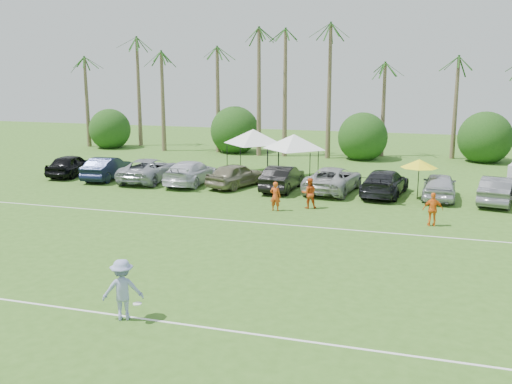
# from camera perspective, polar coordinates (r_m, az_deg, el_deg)

# --- Properties ---
(ground) EXTENTS (120.00, 120.00, 0.00)m
(ground) POSITION_cam_1_polar(r_m,az_deg,el_deg) (18.73, -23.72, -12.71)
(ground) COLOR #38651E
(ground) RESTS_ON ground
(field_lines) EXTENTS (80.00, 12.10, 0.01)m
(field_lines) POSITION_cam_1_polar(r_m,az_deg,el_deg) (24.85, -11.69, -5.84)
(field_lines) COLOR white
(field_lines) RESTS_ON ground
(palm_tree_0) EXTENTS (2.40, 2.40, 8.90)m
(palm_tree_0) POSITION_cam_1_polar(r_m,az_deg,el_deg) (60.79, -16.84, 11.46)
(palm_tree_0) COLOR brown
(palm_tree_0) RESTS_ON ground
(palm_tree_1) EXTENTS (2.40, 2.40, 9.90)m
(palm_tree_1) POSITION_cam_1_polar(r_m,az_deg,el_deg) (58.18, -12.69, 12.54)
(palm_tree_1) COLOR brown
(palm_tree_1) RESTS_ON ground
(palm_tree_2) EXTENTS (2.40, 2.40, 10.90)m
(palm_tree_2) POSITION_cam_1_polar(r_m,az_deg,el_deg) (55.91, -8.14, 13.62)
(palm_tree_2) COLOR brown
(palm_tree_2) RESTS_ON ground
(palm_tree_3) EXTENTS (2.40, 2.40, 11.90)m
(palm_tree_3) POSITION_cam_1_polar(r_m,az_deg,el_deg) (54.38, -4.22, 14.65)
(palm_tree_3) COLOR brown
(palm_tree_3) RESTS_ON ground
(palm_tree_4) EXTENTS (2.40, 2.40, 8.90)m
(palm_tree_4) POSITION_cam_1_polar(r_m,az_deg,el_deg) (53.01, -0.05, 11.96)
(palm_tree_4) COLOR brown
(palm_tree_4) RESTS_ON ground
(palm_tree_5) EXTENTS (2.40, 2.40, 9.90)m
(palm_tree_5) POSITION_cam_1_polar(r_m,az_deg,el_deg) (51.99, 4.28, 12.89)
(palm_tree_5) COLOR brown
(palm_tree_5) RESTS_ON ground
(palm_tree_6) EXTENTS (2.40, 2.40, 10.90)m
(palm_tree_6) POSITION_cam_1_polar(r_m,az_deg,el_deg) (51.27, 8.79, 13.76)
(palm_tree_6) COLOR brown
(palm_tree_6) RESTS_ON ground
(palm_tree_7) EXTENTS (2.40, 2.40, 11.90)m
(palm_tree_7) POSITION_cam_1_polar(r_m,az_deg,el_deg) (50.86, 13.42, 14.55)
(palm_tree_7) COLOR brown
(palm_tree_7) RESTS_ON ground
(palm_tree_8) EXTENTS (2.40, 2.40, 8.90)m
(palm_tree_8) POSITION_cam_1_polar(r_m,az_deg,el_deg) (50.70, 19.03, 11.32)
(palm_tree_8) COLOR brown
(palm_tree_8) RESTS_ON ground
(bush_tree_0) EXTENTS (4.00, 4.00, 4.00)m
(bush_tree_0) POSITION_cam_1_polar(r_m,az_deg,el_deg) (60.31, -13.60, 6.22)
(bush_tree_0) COLOR brown
(bush_tree_0) RESTS_ON ground
(bush_tree_1) EXTENTS (4.00, 4.00, 4.00)m
(bush_tree_1) POSITION_cam_1_polar(r_m,az_deg,el_deg) (54.88, -1.75, 6.01)
(bush_tree_1) COLOR brown
(bush_tree_1) RESTS_ON ground
(bush_tree_2) EXTENTS (4.00, 4.00, 4.00)m
(bush_tree_2) POSITION_cam_1_polar(r_m,az_deg,el_deg) (52.29, 10.86, 5.51)
(bush_tree_2) COLOR brown
(bush_tree_2) RESTS_ON ground
(bush_tree_3) EXTENTS (4.00, 4.00, 4.00)m
(bush_tree_3) POSITION_cam_1_polar(r_m,az_deg,el_deg) (52.18, 21.88, 4.85)
(bush_tree_3) COLOR brown
(bush_tree_3) RESTS_ON ground
(sideline_player_a) EXTENTS (0.60, 0.40, 1.62)m
(sideline_player_a) POSITION_cam_1_polar(r_m,az_deg,el_deg) (31.16, 1.95, -0.43)
(sideline_player_a) COLOR #D44817
(sideline_player_a) RESTS_ON ground
(sideline_player_b) EXTENTS (1.00, 0.88, 1.71)m
(sideline_player_b) POSITION_cam_1_polar(r_m,az_deg,el_deg) (31.86, 5.34, -0.11)
(sideline_player_b) COLOR #D44B17
(sideline_player_b) RESTS_ON ground
(sideline_player_c) EXTENTS (1.04, 0.57, 1.68)m
(sideline_player_c) POSITION_cam_1_polar(r_m,az_deg,el_deg) (29.41, 17.27, -1.67)
(sideline_player_c) COLOR orange
(sideline_player_c) RESTS_ON ground
(canopy_tent_left) EXTENTS (4.72, 4.72, 3.82)m
(canopy_tent_left) POSITION_cam_1_polar(r_m,az_deg,el_deg) (42.69, -0.27, 6.30)
(canopy_tent_left) COLOR black
(canopy_tent_left) RESTS_ON ground
(canopy_tent_right) EXTENTS (4.57, 4.57, 3.70)m
(canopy_tent_right) POSITION_cam_1_polar(r_m,az_deg,el_deg) (40.30, 3.82, 5.78)
(canopy_tent_right) COLOR black
(canopy_tent_right) RESTS_ON ground
(market_umbrella) EXTENTS (2.17, 2.17, 2.42)m
(market_umbrella) POSITION_cam_1_polar(r_m,az_deg,el_deg) (35.02, 16.01, 2.76)
(market_umbrella) COLOR black
(market_umbrella) RESTS_ON ground
(frisbee_player) EXTENTS (1.43, 1.18, 1.92)m
(frisbee_player) POSITION_cam_1_polar(r_m,az_deg,el_deg) (18.16, -13.20, -9.48)
(frisbee_player) COLOR #919ACE
(frisbee_player) RESTS_ON ground
(parked_car_0) EXTENTS (2.21, 4.81, 1.60)m
(parked_car_0) POSITION_cam_1_polar(r_m,az_deg,el_deg) (43.74, -17.98, 2.58)
(parked_car_0) COLOR black
(parked_car_0) RESTS_ON ground
(parked_car_1) EXTENTS (2.04, 4.96, 1.60)m
(parked_car_1) POSITION_cam_1_polar(r_m,az_deg,el_deg) (41.66, -14.67, 2.33)
(parked_car_1) COLOR black
(parked_car_1) RESTS_ON ground
(parked_car_2) EXTENTS (2.86, 5.84, 1.60)m
(parked_car_2) POSITION_cam_1_polar(r_m,az_deg,el_deg) (40.29, -10.60, 2.20)
(parked_car_2) COLOR #979AA5
(parked_car_2) RESTS_ON ground
(parked_car_3) EXTENTS (2.38, 5.56, 1.60)m
(parked_car_3) POSITION_cam_1_polar(r_m,az_deg,el_deg) (38.80, -6.49, 1.96)
(parked_car_3) COLOR silver
(parked_car_3) RESTS_ON ground
(parked_car_4) EXTENTS (3.32, 5.04, 1.60)m
(parked_car_4) POSITION_cam_1_polar(r_m,az_deg,el_deg) (37.66, -2.01, 1.72)
(parked_car_4) COLOR #7C755C
(parked_car_4) RESTS_ON ground
(parked_car_5) EXTENTS (1.90, 4.91, 1.60)m
(parked_car_5) POSITION_cam_1_polar(r_m,az_deg,el_deg) (36.61, 2.67, 1.42)
(parked_car_5) COLOR black
(parked_car_5) RESTS_ON ground
(parked_car_6) EXTENTS (3.32, 6.02, 1.60)m
(parked_car_6) POSITION_cam_1_polar(r_m,az_deg,el_deg) (36.41, 7.74, 1.26)
(parked_car_6) COLOR #A3A4A4
(parked_car_6) RESTS_ON ground
(parked_car_7) EXTENTS (2.91, 5.74, 1.60)m
(parked_car_7) POSITION_cam_1_polar(r_m,az_deg,el_deg) (35.91, 12.75, 0.92)
(parked_car_7) COLOR black
(parked_car_7) RESTS_ON ground
(parked_car_8) EXTENTS (2.00, 4.73, 1.60)m
(parked_car_8) POSITION_cam_1_polar(r_m,az_deg,el_deg) (35.75, 17.86, 0.59)
(parked_car_8) COLOR #B2B4BE
(parked_car_8) RESTS_ON ground
(parked_car_9) EXTENTS (2.61, 5.08, 1.60)m
(parked_car_9) POSITION_cam_1_polar(r_m,az_deg,el_deg) (35.70, 23.00, 0.19)
(parked_car_9) COLOR slate
(parked_car_9) RESTS_ON ground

